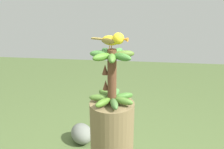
{
  "coord_description": "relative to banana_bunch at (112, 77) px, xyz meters",
  "views": [
    {
      "loc": [
        -0.16,
        1.4,
        1.65
      ],
      "look_at": [
        0.0,
        0.0,
        1.14
      ],
      "focal_mm": 41.77,
      "sensor_mm": 36.0,
      "label": 1
    }
  ],
  "objects": [
    {
      "name": "banana_bunch",
      "position": [
        0.0,
        0.0,
        0.0
      ],
      "size": [
        0.27,
        0.28,
        0.33
      ],
      "color": "brown",
      "rests_on": "banana_tree"
    },
    {
      "name": "perched_bird",
      "position": [
        -0.01,
        -0.0,
        0.22
      ],
      "size": [
        0.22,
        0.09,
        0.1
      ],
      "color": "#C68933",
      "rests_on": "banana_bunch"
    },
    {
      "name": "garden_rock",
      "position": [
        0.43,
        -0.95,
        -1.02
      ],
      "size": [
        0.34,
        0.36,
        0.2
      ],
      "primitive_type": "ellipsoid",
      "rotation": [
        0.0,
        0.0,
        5.3
      ],
      "color": "slate",
      "rests_on": "ground"
    }
  ]
}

